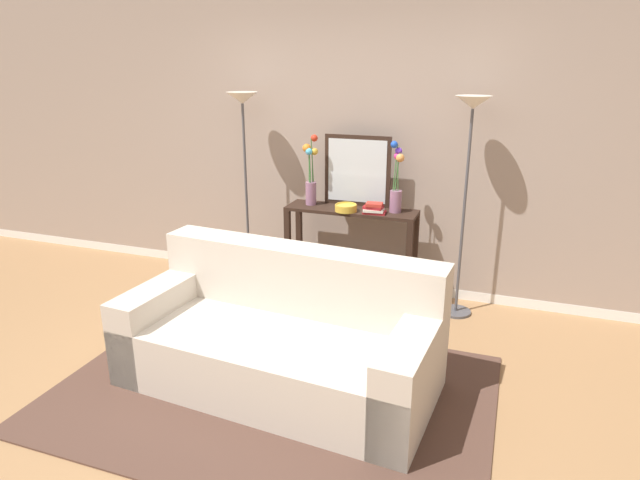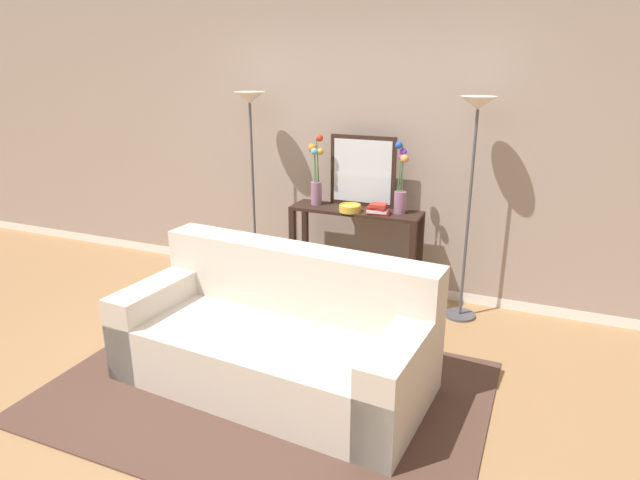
% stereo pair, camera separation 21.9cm
% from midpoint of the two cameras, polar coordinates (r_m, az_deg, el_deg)
% --- Properties ---
extents(ground_plane, '(16.00, 16.00, 0.02)m').
position_cam_midpoint_polar(ground_plane, '(3.84, -5.49, -15.28)').
color(ground_plane, '#9E754C').
extents(back_wall, '(12.00, 0.15, 3.03)m').
position_cam_midpoint_polar(back_wall, '(5.11, 5.04, 11.56)').
color(back_wall, white).
rests_on(back_wall, ground).
extents(area_rug, '(2.81, 1.93, 0.01)m').
position_cam_midpoint_polar(area_rug, '(3.80, -3.92, -15.32)').
color(area_rug, '#51382D').
rests_on(area_rug, ground).
extents(couch, '(2.12, 1.11, 0.88)m').
position_cam_midpoint_polar(couch, '(3.77, -2.83, -10.24)').
color(couch, beige).
rests_on(couch, ground).
extents(console_table, '(1.15, 0.33, 0.85)m').
position_cam_midpoint_polar(console_table, '(4.91, 4.94, 0.02)').
color(console_table, black).
rests_on(console_table, ground).
extents(floor_lamp_left, '(0.28, 0.28, 1.82)m').
position_cam_midpoint_polar(floor_lamp_left, '(5.13, -5.92, 10.66)').
color(floor_lamp_left, '#4C4C51').
rests_on(floor_lamp_left, ground).
extents(floor_lamp_right, '(0.28, 0.28, 1.83)m').
position_cam_midpoint_polar(floor_lamp_right, '(4.53, 17.03, 9.06)').
color(floor_lamp_right, '#4C4C51').
rests_on(floor_lamp_right, ground).
extents(wall_mirror, '(0.60, 0.02, 0.62)m').
position_cam_midpoint_polar(wall_mirror, '(4.88, 5.72, 7.08)').
color(wall_mirror, black).
rests_on(wall_mirror, console_table).
extents(vase_tall_flowers, '(0.13, 0.11, 0.63)m').
position_cam_midpoint_polar(vase_tall_flowers, '(4.91, 0.86, 6.74)').
color(vase_tall_flowers, gray).
rests_on(vase_tall_flowers, console_table).
extents(vase_short_flowers, '(0.13, 0.12, 0.60)m').
position_cam_midpoint_polar(vase_short_flowers, '(4.70, 9.70, 5.58)').
color(vase_short_flowers, gray).
rests_on(vase_short_flowers, console_table).
extents(fruit_bowl, '(0.19, 0.19, 0.06)m').
position_cam_midpoint_polar(fruit_bowl, '(4.74, 4.45, 3.31)').
color(fruit_bowl, gold).
rests_on(fruit_bowl, console_table).
extents(book_stack, '(0.20, 0.15, 0.09)m').
position_cam_midpoint_polar(book_stack, '(4.68, 7.33, 3.14)').
color(book_stack, maroon).
rests_on(book_stack, console_table).
extents(book_row_under_console, '(0.45, 0.17, 0.12)m').
position_cam_midpoint_polar(book_row_under_console, '(5.17, 2.19, -5.08)').
color(book_row_under_console, '#6B3360').
rests_on(book_row_under_console, ground).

